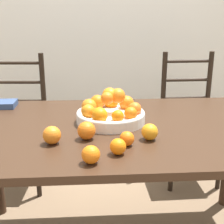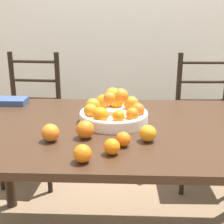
{
  "view_description": "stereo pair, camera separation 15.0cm",
  "coord_description": "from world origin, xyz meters",
  "px_view_note": "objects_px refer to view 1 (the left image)",
  "views": [
    {
      "loc": [
        -0.15,
        -1.48,
        1.32
      ],
      "look_at": [
        -0.05,
        -0.05,
        0.86
      ],
      "focal_mm": 50.0,
      "sensor_mm": 36.0,
      "label": 1
    },
    {
      "loc": [
        0.0,
        -1.48,
        1.32
      ],
      "look_at": [
        -0.05,
        -0.05,
        0.86
      ],
      "focal_mm": 50.0,
      "sensor_mm": 36.0,
      "label": 2
    }
  ],
  "objects_px": {
    "fruit_bowl": "(110,112)",
    "orange_loose_2": "(150,132)",
    "chair_left": "(17,125)",
    "chair_right": "(189,121)",
    "orange_loose_3": "(87,131)",
    "orange_loose_0": "(118,147)",
    "orange_loose_4": "(91,155)",
    "orange_loose_1": "(52,135)",
    "orange_loose_5": "(127,139)"
  },
  "relations": [
    {
      "from": "orange_loose_4",
      "to": "chair_left",
      "type": "distance_m",
      "value": 1.41
    },
    {
      "from": "orange_loose_5",
      "to": "chair_left",
      "type": "height_order",
      "value": "chair_left"
    },
    {
      "from": "orange_loose_5",
      "to": "chair_right",
      "type": "distance_m",
      "value": 1.3
    },
    {
      "from": "orange_loose_5",
      "to": "chair_right",
      "type": "height_order",
      "value": "chair_right"
    },
    {
      "from": "orange_loose_1",
      "to": "orange_loose_4",
      "type": "xyz_separation_m",
      "value": [
        0.17,
        -0.2,
        -0.0
      ]
    },
    {
      "from": "orange_loose_0",
      "to": "orange_loose_1",
      "type": "distance_m",
      "value": 0.3
    },
    {
      "from": "chair_left",
      "to": "chair_right",
      "type": "bearing_deg",
      "value": 3.77
    },
    {
      "from": "orange_loose_0",
      "to": "orange_loose_5",
      "type": "relative_size",
      "value": 1.05
    },
    {
      "from": "orange_loose_0",
      "to": "orange_loose_5",
      "type": "bearing_deg",
      "value": 60.69
    },
    {
      "from": "orange_loose_0",
      "to": "chair_right",
      "type": "xyz_separation_m",
      "value": [
        0.68,
        1.17,
        -0.32
      ]
    },
    {
      "from": "orange_loose_4",
      "to": "fruit_bowl",
      "type": "bearing_deg",
      "value": 77.64
    },
    {
      "from": "orange_loose_0",
      "to": "orange_loose_2",
      "type": "bearing_deg",
      "value": 42.37
    },
    {
      "from": "orange_loose_4",
      "to": "orange_loose_2",
      "type": "bearing_deg",
      "value": 38.99
    },
    {
      "from": "orange_loose_3",
      "to": "orange_loose_5",
      "type": "bearing_deg",
      "value": -25.52
    },
    {
      "from": "orange_loose_1",
      "to": "chair_left",
      "type": "distance_m",
      "value": 1.17
    },
    {
      "from": "orange_loose_0",
      "to": "orange_loose_4",
      "type": "distance_m",
      "value": 0.13
    },
    {
      "from": "orange_loose_3",
      "to": "orange_loose_4",
      "type": "height_order",
      "value": "orange_loose_3"
    },
    {
      "from": "orange_loose_5",
      "to": "chair_left",
      "type": "distance_m",
      "value": 1.35
    },
    {
      "from": "fruit_bowl",
      "to": "orange_loose_5",
      "type": "height_order",
      "value": "fruit_bowl"
    },
    {
      "from": "fruit_bowl",
      "to": "orange_loose_1",
      "type": "distance_m",
      "value": 0.38
    },
    {
      "from": "chair_left",
      "to": "chair_right",
      "type": "distance_m",
      "value": 1.36
    },
    {
      "from": "fruit_bowl",
      "to": "orange_loose_1",
      "type": "height_order",
      "value": "fruit_bowl"
    },
    {
      "from": "fruit_bowl",
      "to": "orange_loose_2",
      "type": "xyz_separation_m",
      "value": [
        0.16,
        -0.25,
        -0.02
      ]
    },
    {
      "from": "chair_left",
      "to": "orange_loose_1",
      "type": "bearing_deg",
      "value": -64.9
    },
    {
      "from": "orange_loose_3",
      "to": "chair_left",
      "type": "relative_size",
      "value": 0.08
    },
    {
      "from": "fruit_bowl",
      "to": "chair_left",
      "type": "xyz_separation_m",
      "value": [
        -0.68,
        0.78,
        -0.34
      ]
    },
    {
      "from": "orange_loose_0",
      "to": "orange_loose_3",
      "type": "relative_size",
      "value": 0.81
    },
    {
      "from": "orange_loose_3",
      "to": "orange_loose_5",
      "type": "xyz_separation_m",
      "value": [
        0.17,
        -0.08,
        -0.01
      ]
    },
    {
      "from": "orange_loose_0",
      "to": "orange_loose_4",
      "type": "xyz_separation_m",
      "value": [
        -0.11,
        -0.07,
        0.0
      ]
    },
    {
      "from": "chair_right",
      "to": "orange_loose_5",
      "type": "bearing_deg",
      "value": -121.18
    },
    {
      "from": "orange_loose_0",
      "to": "orange_loose_4",
      "type": "height_order",
      "value": "orange_loose_4"
    },
    {
      "from": "orange_loose_0",
      "to": "chair_right",
      "type": "distance_m",
      "value": 1.39
    },
    {
      "from": "fruit_bowl",
      "to": "orange_loose_2",
      "type": "relative_size",
      "value": 4.75
    },
    {
      "from": "orange_loose_2",
      "to": "orange_loose_1",
      "type": "bearing_deg",
      "value": -177.94
    },
    {
      "from": "orange_loose_2",
      "to": "orange_loose_0",
      "type": "bearing_deg",
      "value": -137.63
    },
    {
      "from": "chair_right",
      "to": "fruit_bowl",
      "type": "bearing_deg",
      "value": -132.46
    },
    {
      "from": "orange_loose_5",
      "to": "chair_left",
      "type": "relative_size",
      "value": 0.06
    },
    {
      "from": "orange_loose_0",
      "to": "orange_loose_4",
      "type": "bearing_deg",
      "value": -146.39
    },
    {
      "from": "orange_loose_3",
      "to": "orange_loose_0",
      "type": "bearing_deg",
      "value": -52.41
    },
    {
      "from": "orange_loose_5",
      "to": "orange_loose_4",
      "type": "bearing_deg",
      "value": -135.04
    },
    {
      "from": "orange_loose_4",
      "to": "chair_left",
      "type": "height_order",
      "value": "chair_left"
    },
    {
      "from": "orange_loose_3",
      "to": "orange_loose_5",
      "type": "distance_m",
      "value": 0.19
    },
    {
      "from": "orange_loose_3",
      "to": "chair_left",
      "type": "xyz_separation_m",
      "value": [
        -0.56,
        1.0,
        -0.33
      ]
    },
    {
      "from": "fruit_bowl",
      "to": "orange_loose_2",
      "type": "bearing_deg",
      "value": -57.5
    },
    {
      "from": "orange_loose_4",
      "to": "orange_loose_5",
      "type": "height_order",
      "value": "orange_loose_4"
    },
    {
      "from": "fruit_bowl",
      "to": "chair_right",
      "type": "bearing_deg",
      "value": 48.63
    },
    {
      "from": "orange_loose_2",
      "to": "orange_loose_5",
      "type": "distance_m",
      "value": 0.12
    },
    {
      "from": "orange_loose_0",
      "to": "orange_loose_1",
      "type": "bearing_deg",
      "value": 155.74
    },
    {
      "from": "fruit_bowl",
      "to": "orange_loose_3",
      "type": "relative_size",
      "value": 4.32
    },
    {
      "from": "orange_loose_5",
      "to": "chair_right",
      "type": "xyz_separation_m",
      "value": [
        0.63,
        1.09,
        -0.32
      ]
    }
  ]
}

